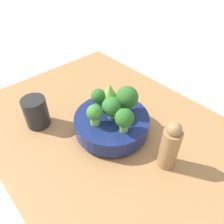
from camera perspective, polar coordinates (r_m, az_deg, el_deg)
ground_plane at (r=0.75m, az=1.76°, el=-8.33°), size 6.00×6.00×0.00m
table at (r=0.73m, az=1.78°, el=-7.43°), size 1.06×0.70×0.04m
bowl at (r=0.71m, az=0.00°, el=-2.86°), size 0.24×0.24×0.07m
broccoli_floret_right at (r=0.62m, az=3.26°, el=-1.81°), size 0.06×0.06×0.08m
broccoli_floret_front at (r=0.65m, az=-4.56°, el=-0.48°), size 0.05×0.05×0.07m
broccoli_floret_center at (r=0.67m, az=0.00°, el=1.36°), size 0.06×0.06×0.07m
romanesco_piece_far at (r=0.69m, az=-0.61°, el=5.01°), size 0.05×0.05×0.09m
broccoli_floret_back at (r=0.68m, az=3.97°, el=3.74°), size 0.07×0.07×0.09m
broccoli_floret_left at (r=0.70m, az=-3.53°, el=4.00°), size 0.05×0.05×0.07m
cup at (r=0.77m, az=-19.21°, el=-0.04°), size 0.08×0.08×0.10m
pepper_mill at (r=0.61m, az=14.86°, el=-8.64°), size 0.05×0.05×0.16m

